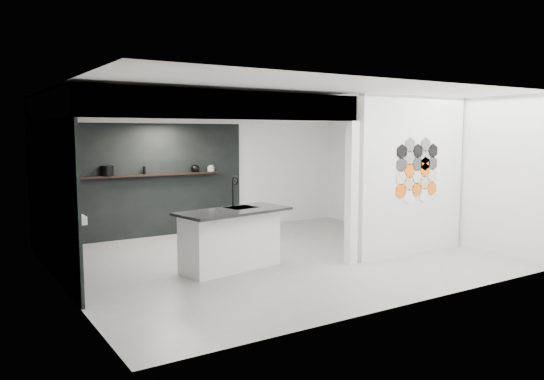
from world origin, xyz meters
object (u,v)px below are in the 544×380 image
at_px(kitchen_island, 231,238).
at_px(partition_panel, 412,176).
at_px(glass_vase, 211,168).
at_px(bottle_dark, 144,170).
at_px(stockpot, 107,171).
at_px(utensil_cup, 110,173).
at_px(wall_basin, 69,219).
at_px(glass_bowl, 211,169).
at_px(kettle, 195,168).

bearing_deg(kitchen_island, partition_panel, -23.09).
relative_size(glass_vase, bottle_dark, 0.86).
distance_m(stockpot, utensil_cup, 0.07).
height_order(wall_basin, glass_bowl, glass_bowl).
distance_m(partition_panel, glass_bowl, 4.39).
bearing_deg(utensil_cup, kitchen_island, -72.09).
height_order(kettle, glass_bowl, kettle).
bearing_deg(utensil_cup, kettle, 0.00).
distance_m(stockpot, bottle_dark, 0.75).
bearing_deg(kettle, glass_bowl, -21.22).
relative_size(partition_panel, kettle, 14.90).
bearing_deg(glass_bowl, bottle_dark, 180.00).
xyz_separation_m(kettle, glass_vase, (0.37, 0.00, -0.01)).
bearing_deg(kettle, bottle_dark, 158.78).
bearing_deg(stockpot, kettle, 0.00).
bearing_deg(glass_bowl, stockpot, 180.00).
bearing_deg(stockpot, wall_basin, -119.11).
bearing_deg(utensil_cup, glass_bowl, 0.00).
relative_size(kitchen_island, utensil_cup, 17.53).
bearing_deg(glass_vase, glass_bowl, 180.00).
bearing_deg(glass_bowl, kettle, 180.00).
bearing_deg(partition_panel, kitchen_island, 167.04).
bearing_deg(kettle, partition_panel, -78.85).
bearing_deg(glass_vase, kitchen_island, -110.63).
distance_m(kettle, glass_bowl, 0.37).
bearing_deg(glass_bowl, glass_vase, 0.00).
relative_size(bottle_dark, utensil_cup, 1.45).
relative_size(kettle, bottle_dark, 1.18).
xyz_separation_m(kettle, bottle_dark, (-1.12, 0.00, -0.00)).
bearing_deg(glass_vase, kettle, 180.00).
distance_m(kitchen_island, utensil_cup, 3.39).
distance_m(kitchen_island, bottle_dark, 3.26).
distance_m(kitchen_island, glass_vase, 3.45).
distance_m(partition_panel, bottle_dark, 5.26).
relative_size(partition_panel, stockpot, 11.52).
height_order(kettle, utensil_cup, kettle).
height_order(stockpot, glass_bowl, stockpot).
xyz_separation_m(wall_basin, utensil_cup, (1.21, 2.07, 0.53)).
bearing_deg(glass_vase, wall_basin, -148.65).
relative_size(glass_bowl, bottle_dark, 0.93).
bearing_deg(stockpot, partition_panel, -41.85).
distance_m(wall_basin, glass_bowl, 4.00).
relative_size(stockpot, utensil_cup, 2.21).
bearing_deg(kettle, wall_basin, -166.81).
xyz_separation_m(stockpot, utensil_cup, (0.06, 0.00, -0.04)).
bearing_deg(wall_basin, glass_vase, 31.35).
xyz_separation_m(glass_vase, utensil_cup, (-2.18, 0.00, -0.01)).
height_order(wall_basin, utensil_cup, utensil_cup).
distance_m(wall_basin, stockpot, 2.43).
relative_size(wall_basin, glass_vase, 4.38).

